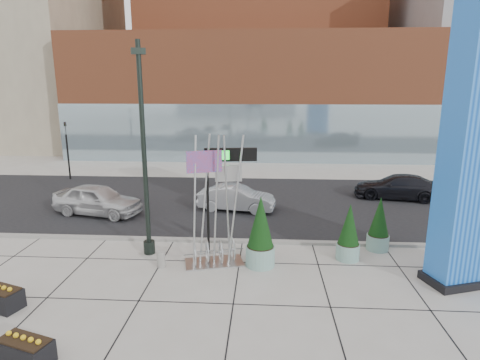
# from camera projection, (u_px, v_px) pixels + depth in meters

# --- Properties ---
(ground) EXTENTS (160.00, 160.00, 0.00)m
(ground) POSITION_uv_depth(u_px,v_px,m) (206.00, 287.00, 13.51)
(ground) COLOR #9E9991
(ground) RESTS_ON ground
(street_asphalt) EXTENTS (80.00, 12.00, 0.02)m
(street_asphalt) POSITION_uv_depth(u_px,v_px,m) (231.00, 202.00, 23.21)
(street_asphalt) COLOR black
(street_asphalt) RESTS_ON ground
(curb_edge) EXTENTS (80.00, 0.30, 0.12)m
(curb_edge) POSITION_uv_depth(u_px,v_px,m) (219.00, 241.00, 17.37)
(curb_edge) COLOR gray
(curb_edge) RESTS_ON ground
(tower_podium) EXTENTS (34.00, 10.00, 11.00)m
(tower_podium) POSITION_uv_depth(u_px,v_px,m) (256.00, 96.00, 38.36)
(tower_podium) COLOR #AA5431
(tower_podium) RESTS_ON ground
(tower_glass_front) EXTENTS (34.00, 0.60, 5.00)m
(tower_glass_front) POSITION_uv_depth(u_px,v_px,m) (254.00, 134.00, 34.40)
(tower_glass_front) COLOR #8CA5B2
(tower_glass_front) RESTS_ON ground
(lamp_post) EXTENTS (0.56, 0.45, 8.24)m
(lamp_post) POSITION_uv_depth(u_px,v_px,m) (145.00, 172.00, 15.45)
(lamp_post) COLOR black
(lamp_post) RESTS_ON ground
(public_art_sculpture) EXTENTS (2.38, 1.60, 4.96)m
(public_art_sculpture) POSITION_uv_depth(u_px,v_px,m) (214.00, 231.00, 15.01)
(public_art_sculpture) COLOR silver
(public_art_sculpture) RESTS_ON ground
(concrete_bollard) EXTENTS (0.32, 0.32, 0.62)m
(concrete_bollard) POSITION_uv_depth(u_px,v_px,m) (161.00, 259.00, 14.97)
(concrete_bollard) COLOR gray
(concrete_bollard) RESTS_ON ground
(overhead_street_sign) EXTENTS (2.03, 0.42, 4.29)m
(overhead_street_sign) POSITION_uv_depth(u_px,v_px,m) (226.00, 164.00, 15.33)
(overhead_street_sign) COLOR black
(overhead_street_sign) RESTS_ON ground
(round_planter_east) EXTENTS (0.90, 0.90, 2.25)m
(round_planter_east) POSITION_uv_depth(u_px,v_px,m) (379.00, 225.00, 16.35)
(round_planter_east) COLOR #7EA99F
(round_planter_east) RESTS_ON ground
(round_planter_mid) EXTENTS (0.90, 0.90, 2.26)m
(round_planter_mid) POSITION_uv_depth(u_px,v_px,m) (349.00, 233.00, 15.44)
(round_planter_mid) COLOR #7EA99F
(round_planter_mid) RESTS_ON ground
(round_planter_west) EXTENTS (1.09, 1.09, 2.73)m
(round_planter_west) POSITION_uv_depth(u_px,v_px,m) (261.00, 233.00, 14.84)
(round_planter_west) COLOR #7EA99F
(round_planter_west) RESTS_ON ground
(box_planter_north) EXTENTS (1.55, 1.12, 0.77)m
(box_planter_north) POSITION_uv_depth(u_px,v_px,m) (0.00, 297.00, 12.24)
(box_planter_north) COLOR black
(box_planter_north) RESTS_ON ground
(box_planter_south) EXTENTS (1.49, 1.05, 0.74)m
(box_planter_south) POSITION_uv_depth(u_px,v_px,m) (25.00, 349.00, 9.82)
(box_planter_south) COLOR black
(box_planter_south) RESTS_ON ground
(car_white_west) EXTENTS (4.94, 2.87, 1.58)m
(car_white_west) POSITION_uv_depth(u_px,v_px,m) (98.00, 200.00, 20.86)
(car_white_west) COLOR silver
(car_white_west) RESTS_ON ground
(car_silver_mid) EXTENTS (4.27, 2.02, 1.35)m
(car_silver_mid) POSITION_uv_depth(u_px,v_px,m) (236.00, 198.00, 21.57)
(car_silver_mid) COLOR #B6B9BE
(car_silver_mid) RESTS_ON ground
(car_dark_east) EXTENTS (5.18, 2.84, 1.42)m
(car_dark_east) POSITION_uv_depth(u_px,v_px,m) (397.00, 187.00, 23.80)
(car_dark_east) COLOR black
(car_dark_east) RESTS_ON ground
(traffic_signal) EXTENTS (0.15, 0.18, 4.10)m
(traffic_signal) POSITION_uv_depth(u_px,v_px,m) (67.00, 147.00, 28.24)
(traffic_signal) COLOR black
(traffic_signal) RESTS_ON ground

